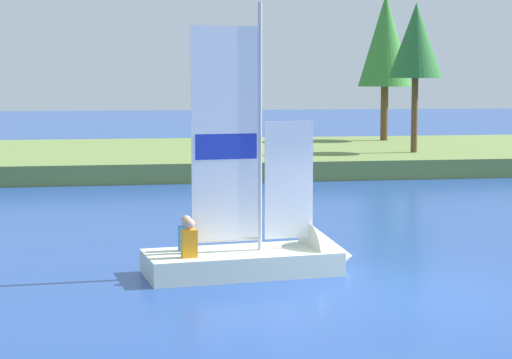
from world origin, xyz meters
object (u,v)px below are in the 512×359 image
(shoreline_tree_centre, at_px, (385,41))
(channel_buoy, at_px, (238,211))
(shoreline_tree_midleft, at_px, (416,42))
(sailboat, at_px, (276,253))

(shoreline_tree_centre, relative_size, channel_buoy, 16.79)
(shoreline_tree_midleft, relative_size, channel_buoy, 14.19)
(sailboat, bearing_deg, shoreline_tree_centre, 61.06)
(shoreline_tree_midleft, height_order, channel_buoy, shoreline_tree_midleft)
(sailboat, bearing_deg, shoreline_tree_midleft, 56.21)
(shoreline_tree_centre, xyz_separation_m, channel_buoy, (-10.37, -19.70, -5.46))
(sailboat, distance_m, channel_buoy, 6.72)
(shoreline_tree_midleft, bearing_deg, sailboat, -116.82)
(shoreline_tree_centre, relative_size, sailboat, 1.29)
(shoreline_tree_centre, distance_m, sailboat, 28.97)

